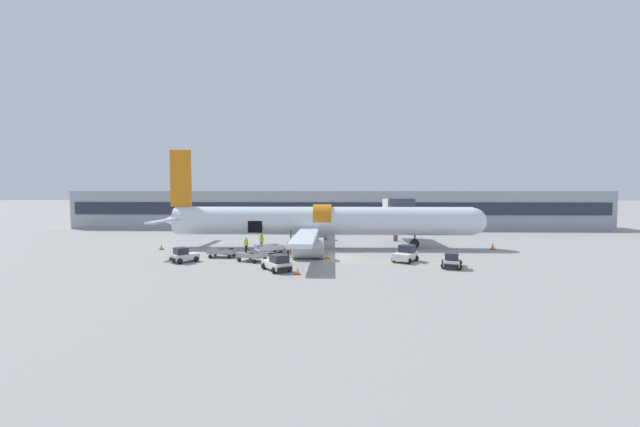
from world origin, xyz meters
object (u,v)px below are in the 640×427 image
object	(u,v)px
baggage_tug_spare	(452,261)
ground_crew_loader_b	(246,245)
baggage_cart_empty	(253,257)
baggage_tug_mid	(277,263)
ground_crew_marshal	(299,246)
baggage_tug_rear	(406,254)
baggage_cart_loading	(269,249)
ground_crew_helper	(292,244)
baggage_cart_queued	(224,253)
ground_crew_loader_a	(291,247)
airplane	(318,222)
baggage_tug_lead	(184,256)
ground_crew_driver	(262,242)
ground_crew_supervisor	(288,250)
suitcase_on_tarmac_upright	(249,254)

from	to	relation	value
baggage_tug_spare	ground_crew_loader_b	distance (m)	22.11
baggage_tug_spare	baggage_cart_empty	distance (m)	18.90
baggage_tug_spare	baggage_tug_mid	bearing A→B (deg)	-172.70
ground_crew_marshal	ground_crew_loader_b	bearing A→B (deg)	170.81
baggage_tug_spare	ground_crew_loader_b	bearing A→B (deg)	159.04
baggage_tug_mid	baggage_tug_rear	size ratio (longest dim) A/B	1.07
baggage_cart_loading	ground_crew_helper	xyz separation A→B (m)	(2.32, 1.66, 0.39)
baggage_tug_mid	baggage_cart_queued	xyz separation A→B (m)	(-6.67, 6.73, -0.17)
ground_crew_loader_a	airplane	bearing A→B (deg)	62.52
baggage_cart_queued	ground_crew_helper	world-z (taller)	ground_crew_helper
baggage_cart_empty	ground_crew_helper	bearing A→B (deg)	64.00
baggage_tug_lead	ground_crew_helper	bearing A→B (deg)	36.30
ground_crew_loader_b	ground_crew_driver	world-z (taller)	ground_crew_driver
baggage_tug_mid	baggage_cart_empty	distance (m)	5.44
baggage_cart_queued	ground_crew_supervisor	size ratio (longest dim) A/B	2.46
baggage_tug_lead	ground_crew_marshal	size ratio (longest dim) A/B	1.63
baggage_cart_queued	ground_crew_loader_a	distance (m)	7.21
ground_crew_helper	ground_crew_supervisor	bearing A→B (deg)	-89.59
baggage_tug_mid	ground_crew_driver	size ratio (longest dim) A/B	1.89
airplane	ground_crew_marshal	xyz separation A→B (m)	(-1.89, -5.13, -2.32)
baggage_cart_loading	suitcase_on_tarmac_upright	xyz separation A→B (m)	(-1.80, -2.21, -0.17)
baggage_tug_lead	ground_crew_loader_a	distance (m)	11.14
baggage_tug_mid	ground_crew_marshal	xyz separation A→B (m)	(1.14, 8.92, 0.23)
baggage_cart_loading	ground_crew_marshal	bearing A→B (deg)	-6.51
baggage_tug_lead	baggage_cart_queued	xyz separation A→B (m)	(3.05, 2.97, -0.15)
ground_crew_supervisor	ground_crew_helper	bearing A→B (deg)	90.41
baggage_tug_lead	ground_crew_driver	size ratio (longest dim) A/B	1.45
airplane	suitcase_on_tarmac_upright	bearing A→B (deg)	-135.44
ground_crew_supervisor	ground_crew_helper	size ratio (longest dim) A/B	0.90
baggage_tug_rear	baggage_cart_queued	xyz separation A→B (m)	(-18.70, 1.81, -0.22)
baggage_cart_empty	ground_crew_supervisor	world-z (taller)	ground_crew_supervisor
baggage_tug_spare	ground_crew_driver	size ratio (longest dim) A/B	1.87
suitcase_on_tarmac_upright	ground_crew_supervisor	bearing A→B (deg)	-0.80
ground_crew_loader_a	ground_crew_driver	size ratio (longest dim) A/B	0.89
airplane	ground_crew_supervisor	world-z (taller)	airplane
airplane	baggage_tug_lead	size ratio (longest dim) A/B	14.83
baggage_tug_lead	baggage_cart_empty	distance (m)	6.69
baggage_cart_empty	ground_crew_helper	distance (m)	7.22
baggage_tug_rear	ground_crew_loader_a	size ratio (longest dim) A/B	1.99
ground_crew_marshal	baggage_tug_rear	bearing A→B (deg)	-20.15
baggage_cart_loading	baggage_tug_spare	bearing A→B (deg)	-22.20
ground_crew_loader_b	airplane	bearing A→B (deg)	27.34
baggage_tug_rear	suitcase_on_tarmac_upright	size ratio (longest dim) A/B	4.23
ground_crew_supervisor	ground_crew_driver	bearing A→B (deg)	127.59
baggage_cart_loading	baggage_tug_lead	bearing A→B (deg)	-143.45
baggage_tug_mid	baggage_cart_loading	xyz separation A→B (m)	(-2.24, 9.31, -0.14)
baggage_tug_lead	baggage_cart_queued	size ratio (longest dim) A/B	0.71
baggage_tug_mid	ground_crew_supervisor	size ratio (longest dim) A/B	2.29
ground_crew_loader_b	suitcase_on_tarmac_upright	size ratio (longest dim) A/B	2.22
baggage_tug_mid	baggage_cart_empty	size ratio (longest dim) A/B	0.98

